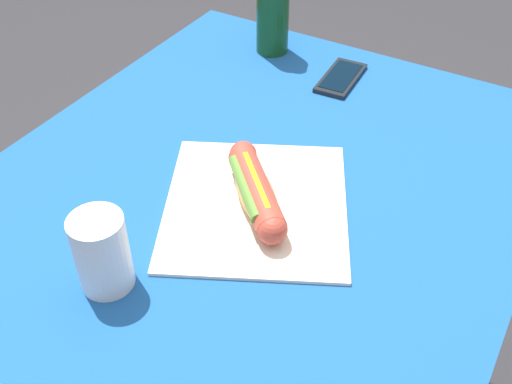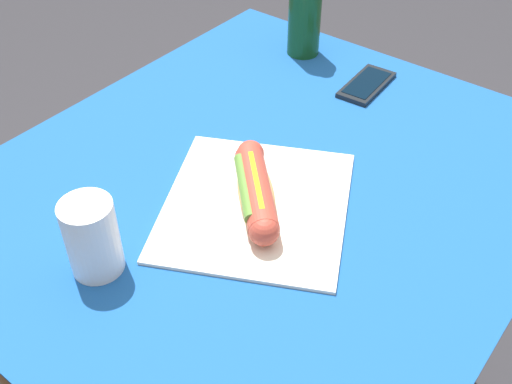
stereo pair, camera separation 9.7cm
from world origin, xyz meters
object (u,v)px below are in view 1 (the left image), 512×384
(soda_bottle, at_px, (273,3))
(drinking_cup, at_px, (102,253))
(cell_phone, at_px, (341,78))
(hot_dog, at_px, (255,191))

(soda_bottle, relative_size, drinking_cup, 2.11)
(cell_phone, relative_size, soda_bottle, 0.59)
(cell_phone, relative_size, drinking_cup, 1.25)
(soda_bottle, distance_m, drinking_cup, 0.72)
(hot_dog, xyz_separation_m, soda_bottle, (0.46, 0.23, 0.08))
(drinking_cup, bearing_deg, hot_dog, -22.29)
(hot_dog, bearing_deg, drinking_cup, 157.71)
(hot_dog, relative_size, soda_bottle, 0.70)
(cell_phone, bearing_deg, soda_bottle, 78.06)
(drinking_cup, bearing_deg, soda_bottle, 10.52)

